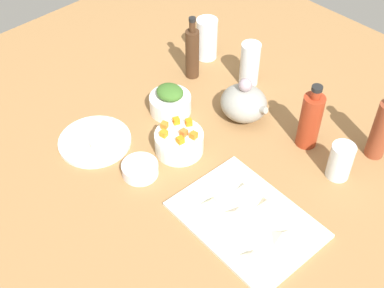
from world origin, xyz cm
name	(u,v)px	position (x,y,z in cm)	size (l,w,h in cm)	color
tabletop	(192,160)	(0.00, 0.00, 1.50)	(190.00, 190.00, 3.00)	olive
cutting_board	(246,220)	(25.84, -5.72, 3.50)	(35.43, 25.67, 1.00)	silver
plate_tofu	(95,141)	(-23.60, -16.59, 3.60)	(21.10, 21.10, 1.20)	white
bowl_greens	(170,104)	(-18.94, 8.87, 5.78)	(12.80, 12.80, 5.57)	white
bowl_carrots	(179,142)	(-4.46, -0.79, 6.10)	(13.90, 13.90, 6.20)	white
bowl_small_side	(140,169)	(-5.17, -14.69, 4.70)	(10.02, 10.02, 3.41)	white
teapot	(244,103)	(-1.67, 23.16, 8.48)	(16.11, 13.54, 14.15)	gray
bottle_0	(382,129)	(34.93, 38.29, 12.73)	(5.30, 5.30, 23.02)	brown
bottle_1	(310,120)	(18.84, 27.82, 11.97)	(6.07, 6.07, 20.78)	maroon
bottle_2	(192,53)	(-27.35, 26.25, 12.17)	(4.50, 4.50, 21.97)	#432A19
drinking_glass_0	(250,64)	(-11.84, 36.95, 10.42)	(6.28, 6.28, 14.83)	white
drinking_glass_1	(341,161)	(32.43, 23.98, 8.37)	(6.45, 6.45, 10.74)	white
drinking_glass_2	(207,39)	(-31.81, 37.38, 10.30)	(7.24, 7.24, 14.61)	white
carrot_cube_0	(176,121)	(-8.35, 1.80, 10.10)	(1.80, 1.80, 1.80)	orange
carrot_cube_1	(184,132)	(-3.31, 0.11, 10.10)	(1.80, 1.80, 1.80)	orange
carrot_cube_2	(189,122)	(-5.42, 3.92, 10.10)	(1.80, 1.80, 1.80)	orange
carrot_cube_3	(164,134)	(-6.83, -4.27, 10.10)	(1.80, 1.80, 1.80)	orange
carrot_cube_4	(180,140)	(-1.77, -2.73, 10.10)	(1.80, 1.80, 1.80)	orange
carrot_cube_5	(164,125)	(-9.30, -1.87, 10.10)	(1.80, 1.80, 1.80)	orange
carrot_cube_6	(194,135)	(-0.63, 1.25, 10.10)	(1.80, 1.80, 1.80)	orange
chopped_greens_mound	(170,92)	(-18.94, 8.87, 10.39)	(8.66, 7.60, 3.65)	#386425
tofu_cube_0	(80,136)	(-26.74, -19.38, 5.30)	(2.20, 2.20, 2.20)	#EDEACE
tofu_cube_1	(94,145)	(-20.78, -18.56, 5.30)	(2.20, 2.20, 2.20)	white
tofu_cube_2	(107,139)	(-20.33, -14.48, 5.30)	(2.20, 2.20, 2.20)	white
tofu_cube_3	(95,133)	(-24.88, -15.25, 5.30)	(2.20, 2.20, 2.20)	white
dumpling_0	(266,203)	(26.60, 0.93, 5.14)	(4.24, 3.84, 2.29)	beige
dumpling_1	(235,214)	(23.68, -7.72, 5.46)	(5.94, 5.77, 2.93)	beige
dumpling_2	(282,235)	(35.78, -3.93, 5.24)	(4.83, 4.63, 2.47)	beige
dumpling_3	(244,187)	(19.12, 0.64, 5.20)	(4.02, 3.74, 2.41)	beige
dumpling_4	(212,203)	(17.08, -9.42, 5.51)	(4.95, 4.54, 3.01)	beige
dumpling_5	(251,256)	(34.39, -13.85, 5.26)	(4.33, 3.78, 2.52)	beige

